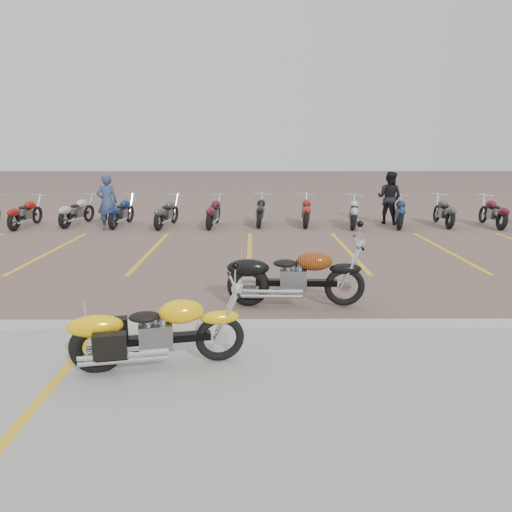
{
  "coord_description": "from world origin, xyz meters",
  "views": [
    {
      "loc": [
        0.08,
        -9.4,
        2.79
      ],
      "look_at": [
        0.15,
        -0.11,
        0.75
      ],
      "focal_mm": 35.0,
      "sensor_mm": 36.0,
      "label": 1
    }
  ],
  "objects_px": {
    "flame_cruiser": "(292,279)",
    "person_a": "(107,202)",
    "yellow_cruiser": "(155,334)",
    "person_b": "(389,198)"
  },
  "relations": [
    {
      "from": "flame_cruiser",
      "to": "person_a",
      "type": "xyz_separation_m",
      "value": [
        -5.65,
        8.47,
        0.44
      ]
    },
    {
      "from": "yellow_cruiser",
      "to": "person_b",
      "type": "distance_m",
      "value": 13.83
    },
    {
      "from": "flame_cruiser",
      "to": "person_b",
      "type": "relative_size",
      "value": 1.27
    },
    {
      "from": "yellow_cruiser",
      "to": "person_a",
      "type": "height_order",
      "value": "person_a"
    },
    {
      "from": "yellow_cruiser",
      "to": "person_b",
      "type": "relative_size",
      "value": 1.14
    },
    {
      "from": "flame_cruiser",
      "to": "person_a",
      "type": "distance_m",
      "value": 10.2
    },
    {
      "from": "flame_cruiser",
      "to": "person_a",
      "type": "bearing_deg",
      "value": 126.53
    },
    {
      "from": "person_a",
      "to": "yellow_cruiser",
      "type": "bearing_deg",
      "value": 89.42
    },
    {
      "from": "flame_cruiser",
      "to": "yellow_cruiser",
      "type": "bearing_deg",
      "value": -124.99
    },
    {
      "from": "yellow_cruiser",
      "to": "flame_cruiser",
      "type": "height_order",
      "value": "flame_cruiser"
    }
  ]
}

